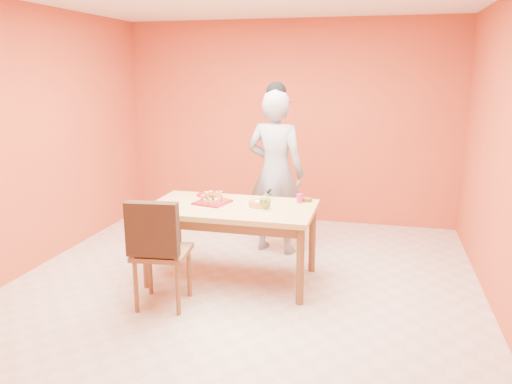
% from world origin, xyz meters
% --- Properties ---
extents(floor, '(5.00, 5.00, 0.00)m').
position_xyz_m(floor, '(0.00, 0.00, 0.00)').
color(floor, beige).
rests_on(floor, ground).
extents(wall_back, '(4.50, 0.00, 4.50)m').
position_xyz_m(wall_back, '(0.00, 2.50, 1.35)').
color(wall_back, '#C6502D').
rests_on(wall_back, floor).
extents(wall_left, '(0.00, 5.00, 5.00)m').
position_xyz_m(wall_left, '(-2.25, 0.00, 1.35)').
color(wall_left, '#C6502D').
rests_on(wall_left, floor).
extents(dining_table, '(1.60, 0.90, 0.76)m').
position_xyz_m(dining_table, '(-0.14, 0.27, 0.67)').
color(dining_table, tan).
rests_on(dining_table, floor).
extents(dining_chair, '(0.51, 0.58, 1.00)m').
position_xyz_m(dining_chair, '(-0.57, -0.43, 0.52)').
color(dining_chair, brown).
rests_on(dining_chair, floor).
extents(pastry_pile, '(0.27, 0.27, 0.09)m').
position_xyz_m(pastry_pile, '(-0.35, 0.32, 0.82)').
color(pastry_pile, '#E9AA63').
rests_on(pastry_pile, pastry_platter).
extents(person, '(0.74, 0.56, 1.84)m').
position_xyz_m(person, '(0.10, 1.18, 0.92)').
color(person, gray).
rests_on(person, floor).
extents(pastry_platter, '(0.37, 0.37, 0.02)m').
position_xyz_m(pastry_platter, '(-0.35, 0.32, 0.77)').
color(pastry_platter, maroon).
rests_on(pastry_platter, dining_table).
extents(red_dinner_plate, '(0.26, 0.26, 0.01)m').
position_xyz_m(red_dinner_plate, '(-0.51, 0.61, 0.77)').
color(red_dinner_plate, maroon).
rests_on(red_dinner_plate, dining_table).
extents(white_cake_plate, '(0.33, 0.33, 0.01)m').
position_xyz_m(white_cake_plate, '(0.14, 0.27, 0.77)').
color(white_cake_plate, white).
rests_on(white_cake_plate, dining_table).
extents(sponge_cake, '(0.24, 0.24, 0.05)m').
position_xyz_m(sponge_cake, '(0.14, 0.27, 0.80)').
color(sponge_cake, orange).
rests_on(sponge_cake, white_cake_plate).
extents(cake_server, '(0.06, 0.29, 0.01)m').
position_xyz_m(cake_server, '(0.15, 0.45, 0.83)').
color(cake_server, silver).
rests_on(cake_server, sponge_cake).
extents(egg_ornament, '(0.12, 0.10, 0.14)m').
position_xyz_m(egg_ornament, '(0.20, 0.21, 0.83)').
color(egg_ornament, olive).
rests_on(egg_ornament, dining_table).
extents(magenta_glass, '(0.07, 0.07, 0.09)m').
position_xyz_m(magenta_glass, '(0.48, 0.55, 0.80)').
color(magenta_glass, '#CA1E6D').
rests_on(magenta_glass, dining_table).
extents(checker_tin, '(0.11, 0.11, 0.03)m').
position_xyz_m(checker_tin, '(0.54, 0.62, 0.78)').
color(checker_tin, '#3C2510').
rests_on(checker_tin, dining_table).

